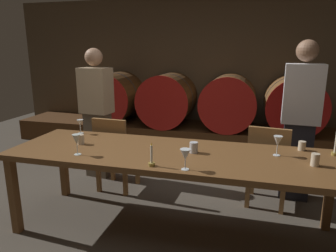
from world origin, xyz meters
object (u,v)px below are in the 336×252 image
chair_left (115,151)px  wine_glass_far_left (80,123)px  dining_table (173,159)px  wine_glass_right (278,141)px  wine_glass_left (77,140)px  candle_right (335,148)px  wine_barrel_center_left (168,99)px  cup_far_left (81,139)px  guest_left (97,113)px  wine_barrel_far_left (115,97)px  cup_center_left (194,147)px  candle_left (152,160)px  chair_right (268,163)px  wine_barrel_center_right (229,102)px  wine_barrel_far_right (293,105)px  cup_center_right (302,146)px  guest_right (300,120)px  cup_far_right (315,160)px  wine_glass_center (185,155)px

chair_left → wine_glass_far_left: size_ratio=5.93×
dining_table → wine_glass_right: (0.86, 0.15, 0.18)m
wine_glass_left → candle_right: bearing=14.5°
wine_glass_left → chair_left: bearing=95.4°
wine_barrel_center_left → cup_far_left: bearing=-93.5°
dining_table → guest_left: 1.60m
wine_barrel_far_left → cup_center_left: 3.19m
candle_left → chair_right: bearing=48.7°
wine_barrel_center_right → chair_right: (0.55, -1.91, -0.30)m
wine_barrel_center_left → candle_left: 3.02m
wine_barrel_far_left → wine_glass_left: bearing=-71.4°
cup_far_left → wine_barrel_center_left: bearing=86.5°
wine_glass_left → wine_barrel_far_left: bearing=108.6°
candle_right → wine_glass_left: size_ratio=1.28×
wine_barrel_far_right → candle_right: size_ratio=4.09×
wine_barrel_far_right → chair_right: bearing=-103.0°
cup_center_right → cup_center_left: bearing=-161.1°
chair_right → guest_left: guest_left is taller
candle_right → wine_glass_left: 2.16m
wine_barrel_far_left → chair_left: 2.17m
wine_barrel_center_left → wine_barrel_far_right: bearing=0.0°
wine_glass_far_left → wine_glass_right: wine_glass_right is taller
chair_left → wine_glass_far_left: bearing=54.0°
wine_barrel_far_right → candle_right: 2.32m
candle_right → wine_glass_left: (-2.09, -0.54, 0.06)m
wine_barrel_far_right → guest_right: (-0.13, -1.61, 0.10)m
candle_right → cup_center_left: candle_right is taller
guest_right → wine_glass_right: (-0.29, -0.85, -0.01)m
candle_right → wine_barrel_center_left: bearing=131.5°
guest_left → wine_glass_far_left: bearing=110.1°
chair_left → candle_left: bearing=131.2°
dining_table → guest_right: guest_right is taller
chair_left → cup_far_right: size_ratio=9.02×
cup_center_right → guest_left: bearing=164.1°
guest_left → cup_center_right: size_ratio=20.06×
guest_right → wine_glass_far_left: guest_right is taller
cup_far_left → wine_barrel_far_right: bearing=50.1°
wine_glass_far_left → wine_glass_center: size_ratio=0.94×
chair_left → guest_left: (-0.39, 0.36, 0.35)m
wine_glass_far_left → chair_left: bearing=50.6°
guest_right → candle_left: bearing=52.0°
guest_left → wine_glass_right: size_ratio=9.70×
wine_barrel_center_right → dining_table: size_ratio=0.32×
cup_far_right → wine_barrel_far_left: bearing=137.3°
wine_barrel_far_right → wine_barrel_center_left: bearing=180.0°
cup_center_right → candle_right: bearing=-16.1°
guest_right → candle_right: bearing=108.5°
cup_far_left → cup_far_right: cup_far_right is taller
guest_right → candle_right: (0.18, -0.72, -0.07)m
chair_right → wine_glass_far_left: size_ratio=5.93×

